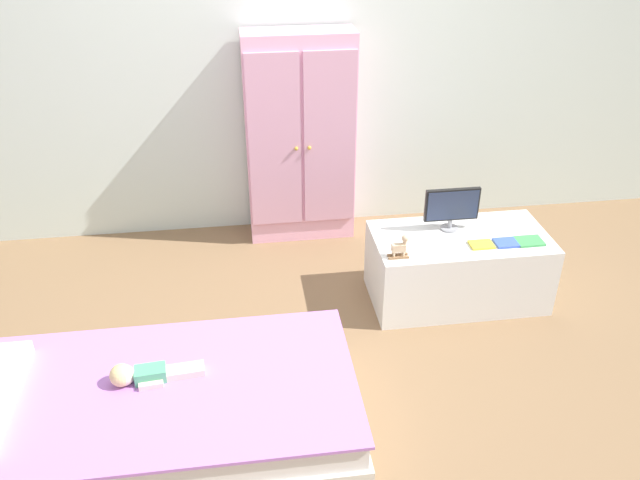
% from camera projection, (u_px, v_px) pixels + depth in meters
% --- Properties ---
extents(ground_plane, '(10.00, 10.00, 0.02)m').
position_uv_depth(ground_plane, '(312.00, 374.00, 3.21)').
color(ground_plane, brown).
extents(back_wall, '(6.40, 0.05, 2.70)m').
position_uv_depth(back_wall, '(277.00, 21.00, 3.87)').
color(back_wall, silver).
rests_on(back_wall, ground_plane).
extents(bed, '(1.76, 0.88, 0.28)m').
position_uv_depth(bed, '(152.00, 413.00, 2.78)').
color(bed, silver).
rests_on(bed, ground_plane).
extents(doll, '(0.39, 0.14, 0.10)m').
position_uv_depth(doll, '(140.00, 374.00, 2.73)').
color(doll, '#4CA375').
rests_on(doll, bed).
extents(wardrobe, '(0.67, 0.29, 1.33)m').
position_uv_depth(wardrobe, '(300.00, 139.00, 4.07)').
color(wardrobe, '#EFADCC').
rests_on(wardrobe, ground_plane).
extents(tv_stand, '(0.96, 0.50, 0.40)m').
position_uv_depth(tv_stand, '(457.00, 267.00, 3.66)').
color(tv_stand, silver).
rests_on(tv_stand, ground_plane).
extents(tv_monitor, '(0.30, 0.10, 0.25)m').
position_uv_depth(tv_monitor, '(452.00, 206.00, 3.55)').
color(tv_monitor, '#99999E').
rests_on(tv_monitor, tv_stand).
extents(rocking_horse_toy, '(0.11, 0.04, 0.13)m').
position_uv_depth(rocking_horse_toy, '(401.00, 247.00, 3.34)').
color(rocking_horse_toy, '#8E6642').
rests_on(rocking_horse_toy, tv_stand).
extents(book_yellow, '(0.12, 0.09, 0.01)m').
position_uv_depth(book_yellow, '(481.00, 245.00, 3.47)').
color(book_yellow, gold).
rests_on(book_yellow, tv_stand).
extents(book_blue, '(0.12, 0.10, 0.01)m').
position_uv_depth(book_blue, '(506.00, 243.00, 3.48)').
color(book_blue, blue).
rests_on(book_blue, tv_stand).
extents(book_green, '(0.14, 0.11, 0.01)m').
position_uv_depth(book_green, '(529.00, 241.00, 3.50)').
color(book_green, '#429E51').
rests_on(book_green, tv_stand).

